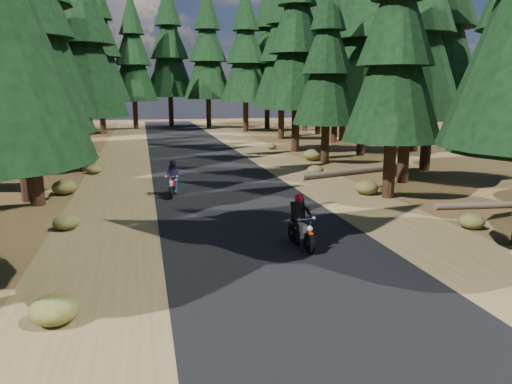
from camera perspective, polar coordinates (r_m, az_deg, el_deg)
ground at (r=14.30m, az=1.34°, el=-5.51°), size 120.00×120.00×0.00m
road at (r=19.03m, az=-2.34°, el=-1.15°), size 6.00×100.00×0.01m
shoulder_l at (r=18.77m, az=-16.29°, el=-1.81°), size 3.20×100.00×0.01m
shoulder_r at (r=20.35m, az=10.50°, el=-0.51°), size 3.20×100.00×0.01m
pine_forest at (r=34.65m, az=-7.57°, el=17.63°), size 34.59×55.08×16.32m
log_near at (r=25.61m, az=10.91°, el=2.32°), size 6.01×2.28×0.32m
log_far at (r=19.83m, az=24.84°, el=-1.38°), size 3.87×0.67×0.24m
understory_shrubs at (r=21.22m, az=-0.89°, el=0.95°), size 14.31×30.54×0.68m
rider_lead at (r=13.55m, az=5.19°, el=-4.35°), size 0.69×1.69×1.47m
rider_follow at (r=20.26m, az=-9.48°, el=0.87°), size 0.78×1.67×1.43m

